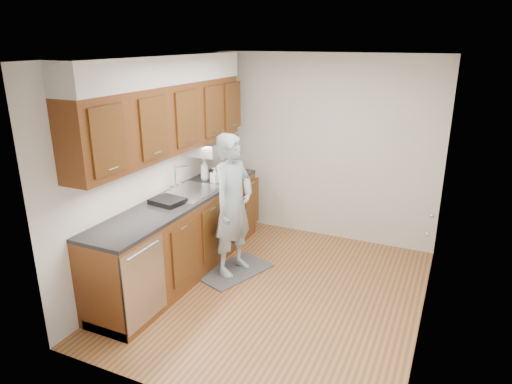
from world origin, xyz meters
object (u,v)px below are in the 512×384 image
soap_bottle_c (221,169)px  soda_can (214,177)px  soap_bottle_b (215,175)px  steel_can (222,175)px  person (233,196)px  dish_rack (168,201)px  soap_bottle_a (205,169)px

soap_bottle_c → soda_can: 0.30m
soap_bottle_c → soda_can: bearing=-77.2°
soap_bottle_b → steel_can: 0.15m
person → soap_bottle_b: bearing=58.2°
person → dish_rack: (-0.57, -0.46, 0.01)m
soap_bottle_b → soda_can: bearing=136.0°
steel_can → dish_rack: (-0.11, -1.03, -0.04)m
soap_bottle_c → dish_rack: size_ratio=0.55×
person → soda_can: size_ratio=14.63×
soap_bottle_a → soap_bottle_b: bearing=-18.6°
soap_bottle_b → dish_rack: bearing=-96.2°
soap_bottle_b → soap_bottle_a: bearing=161.4°
person → steel_can: 0.73m
soap_bottle_b → dish_rack: size_ratio=0.57×
soap_bottle_a → soda_can: size_ratio=2.18×
dish_rack → soda_can: bearing=93.9°
steel_can → soap_bottle_a: bearing=-157.4°
person → dish_rack: bearing=139.0°
soap_bottle_a → steel_can: 0.23m
person → soap_bottle_a: size_ratio=6.70×
soda_can → soap_bottle_a: bearing=165.9°
soap_bottle_a → soap_bottle_b: 0.19m
soap_bottle_a → dish_rack: size_ratio=0.83×
soap_bottle_b → soda_can: soap_bottle_b is taller
soap_bottle_a → steel_can: soap_bottle_a is taller
steel_can → dish_rack: 1.04m
person → soda_can: (-0.49, 0.44, 0.04)m
soap_bottle_b → soap_bottle_c: bearing=105.7°
soap_bottle_a → soda_can: 0.18m
person → dish_rack: 0.73m
steel_can → dish_rack: bearing=-96.4°
person → soap_bottle_c: 0.93m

